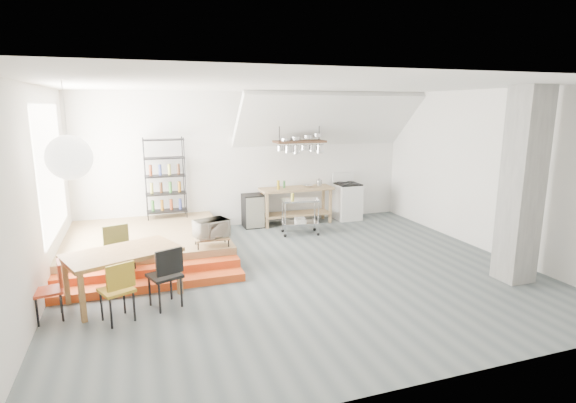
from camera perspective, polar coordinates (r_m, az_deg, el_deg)
name	(u,v)px	position (r m, az deg, el deg)	size (l,w,h in m)	color
floor	(299,272)	(8.04, 1.39, -8.90)	(8.00, 8.00, 0.00)	#505A5D
wall_back	(249,160)	(10.93, -4.99, 5.31)	(8.00, 0.04, 3.20)	silver
wall_left	(34,198)	(7.28, -29.53, 0.38)	(0.04, 7.00, 3.20)	silver
wall_right	(488,172)	(9.75, 24.10, 3.49)	(0.04, 7.00, 3.20)	silver
ceiling	(300,85)	(7.52, 1.52, 14.52)	(8.00, 7.00, 0.02)	white
slope_ceiling	(328,120)	(10.88, 5.09, 10.29)	(4.40, 1.80, 0.15)	white
window_pane	(51,170)	(8.71, -27.83, 3.56)	(0.02, 2.50, 2.20)	white
platform	(147,243)	(9.43, -17.49, -5.01)	(3.00, 3.00, 0.40)	#9A784D
step_lower	(152,285)	(7.62, -16.94, -10.11)	(3.00, 0.35, 0.13)	#D44919
step_upper	(150,274)	(7.93, -17.08, -8.74)	(3.00, 0.35, 0.27)	#D44919
concrete_column	(522,186)	(8.21, 27.59, 1.74)	(0.50, 0.50, 3.20)	slate
kitchen_counter	(296,199)	(11.08, 1.07, 0.33)	(1.80, 0.60, 0.91)	#9A784D
stove	(347,201)	(11.66, 7.53, 0.09)	(0.60, 0.60, 1.18)	white
pot_rack	(301,145)	(10.68, 1.66, 7.22)	(1.20, 0.50, 1.43)	#3F2519
wire_shelving	(165,177)	(10.37, -15.34, 3.04)	(0.88, 0.38, 1.80)	black
microwave_shelf	(212,238)	(8.22, -9.66, -4.58)	(0.60, 0.40, 0.16)	#9A784D
paper_lantern	(69,157)	(6.70, -26.03, 5.05)	(0.60, 0.60, 0.60)	white
dining_table	(122,256)	(7.19, -20.28, -6.55)	(1.81, 1.43, 0.76)	brown
chair_mustard	(118,287)	(6.49, -20.75, -10.07)	(0.52, 0.52, 0.87)	#B1891E
chair_black	(167,272)	(6.72, -15.17, -8.65)	(0.54, 0.54, 0.92)	black
chair_olive	(119,249)	(7.94, -20.71, -5.67)	(0.54, 0.54, 0.95)	brown
chair_red	(52,286)	(6.99, -27.74, -9.43)	(0.43, 0.43, 0.81)	#A13017
rolling_cart	(300,212)	(10.18, 1.57, -1.30)	(0.89, 0.60, 0.81)	silver
mini_fridge	(253,211)	(10.86, -4.49, -1.18)	(0.47, 0.47, 0.80)	black
microwave	(211,228)	(8.17, -9.70, -3.39)	(0.58, 0.39, 0.32)	beige
bowl	(308,186)	(11.08, 2.58, 1.96)	(0.23, 0.23, 0.06)	silver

